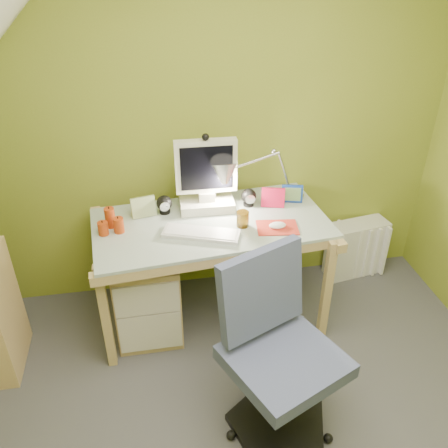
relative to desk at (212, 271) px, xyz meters
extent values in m
cube|color=olive|center=(0.05, 0.42, 0.82)|extent=(3.20, 0.01, 2.40)
cube|color=silver|center=(-0.08, -0.14, 0.39)|extent=(0.47, 0.29, 0.02)
cube|color=#B72E20|center=(0.38, -0.14, 0.38)|extent=(0.26, 0.20, 0.01)
ellipsoid|color=white|center=(0.38, -0.14, 0.40)|extent=(0.11, 0.08, 0.04)
cylinder|color=#835A13|center=(0.18, -0.08, 0.43)|extent=(0.09, 0.09, 0.10)
cube|color=#BF143A|center=(0.42, 0.12, 0.45)|extent=(0.15, 0.06, 0.13)
cube|color=navy|center=(0.56, 0.16, 0.44)|extent=(0.14, 0.05, 0.12)
cube|color=#A3B47C|center=(-0.40, 0.14, 0.45)|extent=(0.15, 0.05, 0.13)
cube|color=silver|center=(1.15, 0.30, -0.16)|extent=(0.46, 0.25, 0.44)
camera|label=1|loc=(-0.35, -2.45, 1.89)|focal=38.00mm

